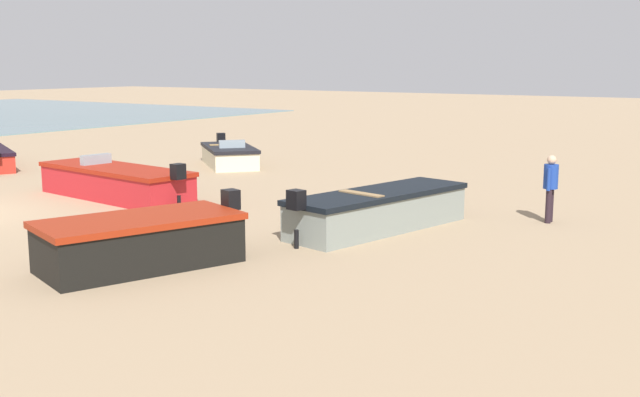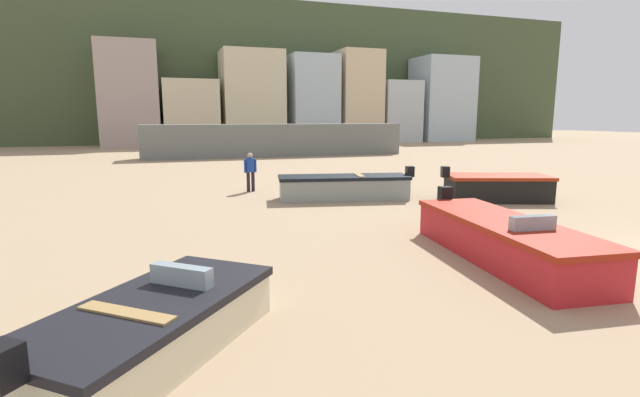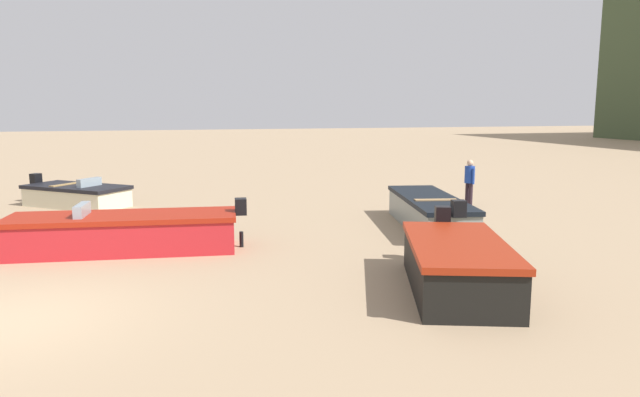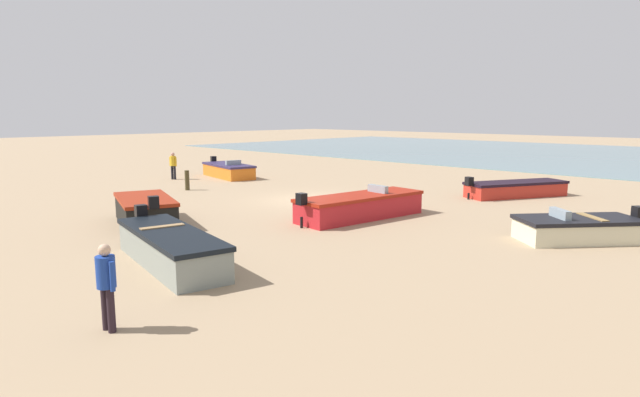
{
  "view_description": "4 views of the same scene",
  "coord_description": "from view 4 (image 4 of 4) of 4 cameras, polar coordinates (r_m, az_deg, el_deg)",
  "views": [
    {
      "loc": [
        10.26,
        18.29,
        3.75
      ],
      "look_at": [
        -5.1,
        7.98,
        0.5
      ],
      "focal_mm": 43.22,
      "sensor_mm": 36.0,
      "label": 1
    },
    {
      "loc": [
        -11.22,
        -6.48,
        3.08
      ],
      "look_at": [
        -7.11,
        5.72,
        0.83
      ],
      "focal_mm": 26.26,
      "sensor_mm": 36.0,
      "label": 2
    },
    {
      "loc": [
        9.92,
        2.42,
        3.42
      ],
      "look_at": [
        -7.46,
        7.3,
        0.55
      ],
      "focal_mm": 32.46,
      "sensor_mm": 36.0,
      "label": 3
    },
    {
      "loc": [
        -16.86,
        16.58,
        3.9
      ],
      "look_at": [
        -2.27,
        1.65,
        0.53
      ],
      "focal_mm": 29.57,
      "sensor_mm": 36.0,
      "label": 4
    }
  ],
  "objects": [
    {
      "name": "beach_walker_foreground",
      "position": [
        32.67,
        -15.61,
        3.66
      ],
      "size": [
        0.53,
        0.43,
        1.62
      ],
      "rotation": [
        0.0,
        0.0,
        3.46
      ],
      "color": "black",
      "rests_on": "ground"
    },
    {
      "name": "boat_orange_0",
      "position": [
        33.1,
        -9.89,
        3.02
      ],
      "size": [
        4.76,
        2.55,
        1.15
      ],
      "rotation": [
        0.0,
        0.0,
        1.37
      ],
      "color": "orange",
      "rests_on": "ground"
    },
    {
      "name": "beach_walker_distant",
      "position": [
        10.27,
        -22.13,
        -8.2
      ],
      "size": [
        0.54,
        0.36,
        1.62
      ],
      "rotation": [
        0.0,
        0.0,
        3.22
      ],
      "color": "black",
      "rests_on": "ground"
    },
    {
      "name": "boat_grey_2",
      "position": [
        14.28,
        -15.9,
        -5.13
      ],
      "size": [
        5.23,
        2.38,
        1.22
      ],
      "rotation": [
        0.0,
        0.0,
        1.37
      ],
      "color": "gray",
      "rests_on": "ground"
    },
    {
      "name": "boat_black_5",
      "position": [
        19.81,
        -18.38,
        -1.23
      ],
      "size": [
        4.06,
        2.85,
        1.27
      ],
      "rotation": [
        0.0,
        0.0,
        4.38
      ],
      "color": "black",
      "rests_on": "ground"
    },
    {
      "name": "mooring_post_near_water",
      "position": [
        27.94,
        -14.19,
        1.93
      ],
      "size": [
        0.23,
        0.23,
        1.02
      ],
      "primitive_type": "cylinder",
      "color": "#423A21",
      "rests_on": "ground"
    },
    {
      "name": "ground_plane",
      "position": [
        23.96,
        -1.13,
        -0.19
      ],
      "size": [
        160.0,
        160.0,
        0.0
      ],
      "primitive_type": "plane",
      "color": "tan"
    },
    {
      "name": "boat_red_1",
      "position": [
        26.66,
        20.4,
        0.99
      ],
      "size": [
        3.53,
        5.13,
        1.04
      ],
      "rotation": [
        0.0,
        0.0,
        2.68
      ],
      "color": "red",
      "rests_on": "ground"
    },
    {
      "name": "tidal_water",
      "position": [
        55.35,
        26.56,
        4.2
      ],
      "size": [
        80.0,
        36.0,
        0.06
      ],
      "primitive_type": "cube",
      "color": "gray",
      "rests_on": "ground"
    },
    {
      "name": "boat_cream_4",
      "position": [
        18.13,
        26.17,
        -2.97
      ],
      "size": [
        3.6,
        3.84,
        1.05
      ],
      "rotation": [
        0.0,
        0.0,
        5.59
      ],
      "color": "beige",
      "rests_on": "ground"
    },
    {
      "name": "boat_red_3",
      "position": [
        19.87,
        4.38,
        -0.83
      ],
      "size": [
        2.23,
        5.65,
        1.21
      ],
      "rotation": [
        0.0,
        0.0,
        3.03
      ],
      "color": "red",
      "rests_on": "ground"
    }
  ]
}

